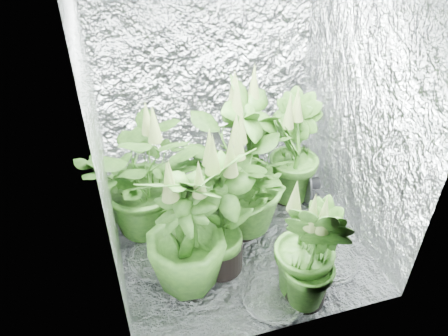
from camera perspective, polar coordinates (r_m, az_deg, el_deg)
The scene contains 11 objects.
ground at distance 3.13m, azimuth 1.63°, elevation -8.44°, with size 1.60×1.60×0.00m, color silver.
walls at distance 2.53m, azimuth 2.01°, elevation 7.90°, with size 1.62×1.62×2.00m.
plant_a at distance 2.91m, azimuth -10.12°, elevation -1.05°, with size 0.96×0.96×0.97m.
plant_b at distance 3.09m, azimuth 3.19°, elevation 2.60°, with size 0.71×0.71×1.06m.
plant_c at distance 3.21m, azimuth 8.81°, elevation 2.07°, with size 0.51×0.51×0.91m.
plant_d at distance 2.52m, azimuth -5.08°, elevation -8.31°, with size 0.63×0.63×0.95m.
plant_e at distance 2.87m, azimuth 2.46°, elevation -1.87°, with size 0.79×0.79×0.91m.
plant_f at distance 2.58m, azimuth -0.44°, elevation -5.83°, with size 0.67×0.67×1.02m.
plant_g at distance 2.50m, azimuth 11.30°, elevation -10.65°, with size 0.56×0.56×0.88m.
circulation_fan at distance 3.33m, azimuth 10.97°, elevation -2.66°, with size 0.15×0.29×0.33m.
plant_label at distance 2.58m, azimuth 12.40°, elevation -12.30°, with size 0.05×0.01×0.09m, color white.
Camera 1 is at (-0.71, -2.10, 2.20)m, focal length 35.00 mm.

